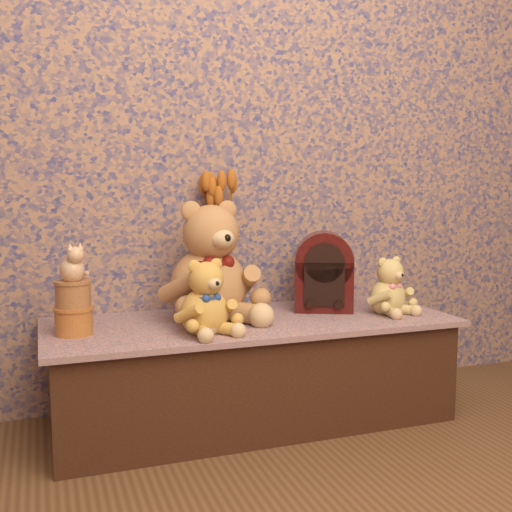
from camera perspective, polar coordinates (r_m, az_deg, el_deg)
The scene contains 10 objects.
display_shelf at distance 2.32m, azimuth -0.42°, elevation -10.51°, with size 1.49×0.59×0.38m, color navy.
teddy_large at distance 2.23m, azimuth -4.44°, elevation -0.03°, with size 0.37×0.44×0.47m, color #A0693D, non-canonical shape.
teddy_medium at distance 2.04m, azimuth -4.81°, elevation -3.49°, with size 0.21×0.25×0.27m, color #BF7F36, non-canonical shape.
teddy_small at distance 2.41m, azimuth 12.17°, elevation -2.47°, with size 0.19×0.22×0.24m, color tan, non-canonical shape.
cathedral_radio at distance 2.43m, azimuth 6.31°, elevation -1.39°, with size 0.23×0.16×0.31m, color #3B0A0A, non-canonical shape.
ceramic_vase at distance 2.41m, azimuth -3.63°, elevation -2.67°, with size 0.12×0.12×0.21m, color tan.
dried_stalks at distance 2.38m, azimuth -3.69°, elevation 4.46°, with size 0.21×0.21×0.39m, color #B35C1C, non-canonical shape.
biscuit_tin_lower at distance 2.12m, azimuth -16.56°, elevation -5.83°, with size 0.12×0.12×0.09m, color gold.
biscuit_tin_upper at distance 2.10m, azimuth -16.64°, elevation -3.46°, with size 0.11×0.11×0.09m, color tan.
cat_figurine at distance 2.09m, azimuth -16.74°, elevation -0.49°, with size 0.10×0.11×0.13m, color silver, non-canonical shape.
Camera 1 is at (-0.73, -0.88, 0.87)m, focal length 43.03 mm.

